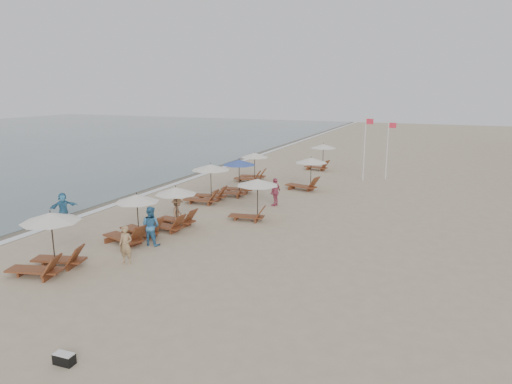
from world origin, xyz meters
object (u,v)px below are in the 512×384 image
at_px(lounger_station_4, 235,179).
at_px(waterline_walker, 63,207).
at_px(lounger_station_0, 48,244).
at_px(beachgoer_mid_a, 151,226).
at_px(inland_station_2, 320,154).
at_px(beachgoer_far_a, 275,192).
at_px(beachgoer_near, 126,245).
at_px(lounger_station_2, 172,209).
at_px(duffel_bag, 64,359).
at_px(flag_pole_near, 365,145).
at_px(inland_station_1, 306,172).
at_px(lounger_station_1, 133,220).
at_px(lounger_station_3, 207,184).
at_px(beachgoer_mid_b, 178,213).
at_px(lounger_station_5, 252,167).
at_px(inland_station_0, 253,194).

distance_m(lounger_station_4, waterline_walker, 10.64).
height_order(lounger_station_0, beachgoer_mid_a, lounger_station_0).
bearing_deg(inland_station_2, beachgoer_far_a, -86.31).
height_order(inland_station_2, beachgoer_near, inland_station_2).
height_order(lounger_station_2, inland_station_2, inland_station_2).
height_order(duffel_bag, flag_pole_near, flag_pole_near).
bearing_deg(inland_station_1, lounger_station_0, -104.79).
xyz_separation_m(lounger_station_4, duffel_bag, (4.18, -18.82, -0.90)).
xyz_separation_m(beachgoer_far_a, waterline_walker, (-9.15, -7.35, -0.08)).
height_order(beachgoer_far_a, flag_pole_near, flag_pole_near).
distance_m(lounger_station_1, lounger_station_4, 10.13).
bearing_deg(lounger_station_3, lounger_station_2, -79.54).
xyz_separation_m(lounger_station_0, lounger_station_4, (0.92, 14.43, -0.04)).
distance_m(lounger_station_1, flag_pole_near, 19.78).
distance_m(lounger_station_3, beachgoer_mid_b, 5.41).
distance_m(lounger_station_3, inland_station_2, 14.15).
bearing_deg(beachgoer_mid_b, lounger_station_4, -13.22).
height_order(lounger_station_4, inland_station_1, lounger_station_4).
bearing_deg(beachgoer_far_a, inland_station_2, -166.40).
bearing_deg(duffel_bag, beachgoer_mid_a, 111.78).
bearing_deg(lounger_station_4, inland_station_1, 41.48).
bearing_deg(beachgoer_far_a, lounger_station_3, -69.01).
height_order(lounger_station_5, waterline_walker, lounger_station_5).
xyz_separation_m(inland_station_2, waterline_walker, (-8.32, -20.30, -0.60)).
distance_m(lounger_station_5, beachgoer_near, 17.51).
bearing_deg(lounger_station_2, inland_station_0, 42.88).
height_order(lounger_station_3, beachgoer_far_a, lounger_station_3).
distance_m(lounger_station_0, beachgoer_near, 2.83).
distance_m(waterline_walker, flag_pole_near, 21.38).
distance_m(beachgoer_near, beachgoer_mid_b, 4.99).
bearing_deg(waterline_walker, lounger_station_5, 7.94).
relative_size(lounger_station_2, lounger_station_4, 0.94).
height_order(lounger_station_3, inland_station_1, lounger_station_3).
bearing_deg(beachgoer_far_a, lounger_station_0, -8.70).
height_order(inland_station_0, waterline_walker, inland_station_0).
bearing_deg(lounger_station_0, duffel_bag, -40.73).
xyz_separation_m(lounger_station_5, duffel_bag, (5.09, -23.60, -0.88)).
bearing_deg(inland_station_0, lounger_station_5, 113.99).
bearing_deg(lounger_station_2, inland_station_1, 72.65).
bearing_deg(lounger_station_3, inland_station_1, 51.92).
distance_m(lounger_station_2, beachgoer_mid_a, 2.55).
bearing_deg(waterline_walker, lounger_station_1, -74.94).
bearing_deg(duffel_bag, lounger_station_5, 102.17).
bearing_deg(waterline_walker, inland_station_2, 5.07).
relative_size(lounger_station_3, beachgoer_far_a, 1.63).
xyz_separation_m(beachgoer_near, beachgoer_mid_b, (-0.73, 4.94, -0.01)).
xyz_separation_m(lounger_station_3, beachgoer_near, (1.94, -10.19, -0.38)).
xyz_separation_m(lounger_station_1, inland_station_0, (3.77, 5.18, 0.47)).
relative_size(lounger_station_5, flag_pole_near, 0.52).
height_order(inland_station_2, beachgoer_mid_b, inland_station_2).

